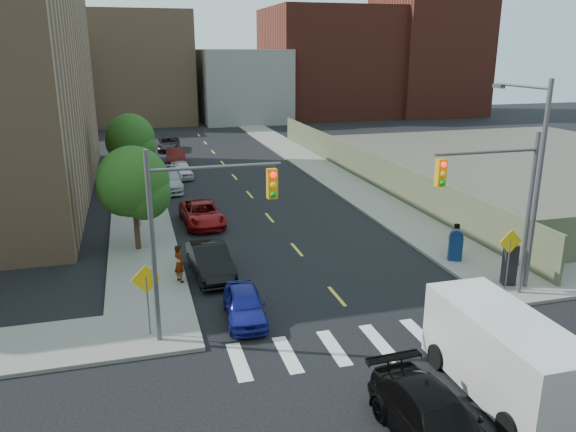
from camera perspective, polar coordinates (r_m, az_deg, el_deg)
ground at (r=17.94m, az=14.42°, el=-18.31°), size 160.00×160.00×0.00m
sidewalk_nw at (r=54.94m, az=-15.29°, el=5.54°), size 3.50×73.00×0.15m
sidewalk_ne at (r=57.13m, az=0.51°, el=6.53°), size 3.50×73.00×0.15m
fence_north at (r=45.02m, az=7.60°, el=5.15°), size 0.12×44.00×2.50m
gravel_lot at (r=56.56m, az=24.21°, el=4.92°), size 36.00×42.00×0.06m
bg_bldg_west at (r=83.81m, az=-25.94°, el=12.23°), size 14.00×18.00×12.00m
bg_bldg_midwest at (r=84.58m, az=-14.82°, el=14.36°), size 14.00×16.00×15.00m
bg_bldg_center at (r=84.19m, az=-4.86°, el=13.12°), size 12.00×16.00×10.00m
bg_bldg_east at (r=89.68m, az=3.98°, el=15.27°), size 18.00×18.00×16.00m
bg_bldg_fareast at (r=94.44m, az=13.96°, el=15.52°), size 14.00×16.00×18.00m
smokestack at (r=96.51m, az=16.35°, el=18.34°), size 1.80×1.80×28.00m
signal_nw at (r=19.44m, az=-9.30°, el=-0.31°), size 4.59×0.30×7.00m
signal_ne at (r=23.82m, az=20.62°, el=1.98°), size 4.59×0.30×7.00m
streetlight_ne at (r=25.70m, az=23.63°, el=4.25°), size 0.25×3.70×9.00m
warn_sign_nw at (r=20.68m, az=-14.16°, el=-7.04°), size 1.06×0.06×2.83m
warn_sign_ne at (r=25.62m, az=21.61°, el=-3.07°), size 1.06×0.06×2.83m
warn_sign_midwest at (r=33.52m, az=-14.99°, el=2.05°), size 1.06×0.06×2.83m
tree_west_near at (r=29.33m, az=-15.44°, el=2.95°), size 3.66×3.64×5.52m
tree_west_far at (r=44.07m, az=-15.72°, el=7.37°), size 3.66×3.64×5.52m
parked_car_blue at (r=22.02m, az=-4.46°, el=-8.95°), size 1.76×3.78×1.25m
parked_car_black at (r=26.18m, az=-7.91°, el=-4.50°), size 1.87×4.62×1.49m
parked_car_red at (r=33.85m, az=-8.73°, el=0.25°), size 2.46×4.95×1.35m
parked_car_silver at (r=42.59m, az=-12.04°, el=3.57°), size 2.38×5.25×1.49m
parked_car_white at (r=46.59m, az=-10.79°, el=4.66°), size 1.75×3.98×1.33m
parked_car_maroon at (r=51.73m, az=-11.34°, el=5.91°), size 1.74×4.65×1.52m
parked_car_grey at (r=59.57m, az=-12.01°, el=7.18°), size 2.61×5.03×1.35m
black_sedan at (r=16.11m, az=14.85°, el=-19.68°), size 2.30×5.13×1.46m
cargo_van at (r=18.54m, az=20.76°, el=-12.71°), size 2.40×5.71×2.61m
mailbox at (r=28.64m, az=16.66°, el=-2.86°), size 0.78×0.70×1.54m
payphone at (r=26.44m, az=21.60°, el=-4.59°), size 0.65×0.59×1.85m
pedestrian_west at (r=25.35m, az=-10.99°, el=-4.75°), size 0.64×0.74×1.72m
pedestrian_east at (r=29.54m, az=16.63°, el=-2.18°), size 0.84×0.69×1.58m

